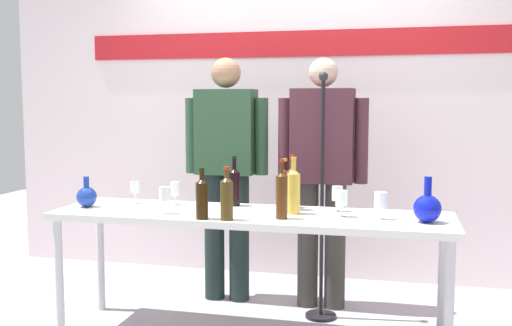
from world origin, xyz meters
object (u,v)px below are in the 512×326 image
at_px(display_table, 250,223).
at_px(wine_bottle_5, 292,187).
at_px(wine_glass_left_0, 175,189).
at_px(wine_glass_right_2, 337,194).
at_px(wine_bottle_6, 285,187).
at_px(microphone_stand, 322,237).
at_px(decanter_blue_right, 427,208).
at_px(wine_glass_right_1, 381,200).
at_px(wine_bottle_3, 227,197).
at_px(wine_bottle_0, 234,185).
at_px(wine_bottle_1, 282,194).
at_px(wine_glass_left_2, 165,194).
at_px(presenter_right, 322,167).
at_px(wine_bottle_4, 294,190).
at_px(wine_glass_right_0, 342,199).
at_px(wine_glass_left_1, 135,188).
at_px(wine_bottle_2, 202,197).
at_px(presenter_left, 226,163).
at_px(decanter_blue_left, 87,196).

relative_size(display_table, wine_bottle_5, 7.00).
xyz_separation_m(wine_glass_left_0, wine_glass_right_2, (1.00, 0.02, 0.01)).
height_order(wine_bottle_6, microphone_stand, microphone_stand).
bearing_deg(decanter_blue_right, wine_glass_right_1, 173.48).
height_order(wine_bottle_3, wine_bottle_6, wine_bottle_6).
bearing_deg(wine_bottle_3, wine_glass_right_2, 35.40).
relative_size(wine_bottle_0, wine_bottle_1, 0.94).
relative_size(wine_bottle_1, wine_glass_left_2, 2.12).
height_order(presenter_right, wine_bottle_4, presenter_right).
height_order(wine_bottle_5, wine_glass_left_2, wine_bottle_5).
bearing_deg(wine_glass_right_0, wine_bottle_6, 148.09).
height_order(wine_bottle_6, wine_glass_right_0, wine_bottle_6).
bearing_deg(presenter_right, wine_bottle_5, -102.98).
relative_size(wine_bottle_3, wine_glass_left_1, 2.08).
bearing_deg(wine_glass_left_2, wine_bottle_4, 13.25).
bearing_deg(wine_bottle_0, wine_glass_right_0, -16.92).
bearing_deg(wine_glass_left_1, wine_bottle_2, -33.29).
bearing_deg(microphone_stand, wine_bottle_0, -155.03).
relative_size(wine_bottle_5, wine_glass_right_0, 2.21).
bearing_deg(wine_glass_left_1, wine_bottle_0, 6.74).
relative_size(presenter_left, microphone_stand, 1.07).
height_order(decanter_blue_right, microphone_stand, microphone_stand).
relative_size(wine_glass_right_1, microphone_stand, 0.10).
height_order(wine_bottle_6, wine_glass_left_0, wine_bottle_6).
relative_size(wine_bottle_0, wine_bottle_3, 1.06).
bearing_deg(decanter_blue_right, wine_bottle_0, 167.37).
bearing_deg(wine_bottle_4, display_table, -173.95).
relative_size(wine_glass_right_0, wine_glass_right_1, 0.99).
height_order(presenter_left, wine_glass_left_2, presenter_left).
bearing_deg(wine_glass_left_1, wine_glass_right_0, -5.79).
bearing_deg(decanter_blue_right, wine_bottle_1, -173.92).
bearing_deg(wine_glass_right_1, wine_bottle_5, 161.55).
bearing_deg(wine_glass_right_0, display_table, 179.95).
xyz_separation_m(wine_glass_right_2, microphone_stand, (-0.13, 0.29, -0.33)).
bearing_deg(display_table, wine_bottle_0, 126.35).
xyz_separation_m(presenter_right, microphone_stand, (0.03, -0.21, -0.43)).
bearing_deg(decanter_blue_right, wine_glass_right_0, 173.97).
relative_size(display_table, decanter_blue_left, 12.24).
height_order(wine_glass_left_0, wine_glass_right_2, wine_glass_right_2).
height_order(wine_bottle_1, wine_glass_right_0, wine_bottle_1).
height_order(wine_bottle_4, wine_bottle_6, wine_bottle_4).
height_order(wine_bottle_1, wine_bottle_2, wine_bottle_1).
bearing_deg(wine_bottle_1, microphone_stand, 75.45).
distance_m(wine_bottle_0, wine_glass_left_1, 0.63).
bearing_deg(wine_glass_right_0, decanter_blue_right, -6.03).
xyz_separation_m(wine_bottle_3, wine_glass_right_2, (0.56, 0.40, -0.02)).
relative_size(wine_bottle_2, microphone_stand, 0.18).
height_order(decanter_blue_right, wine_bottle_1, wine_bottle_1).
xyz_separation_m(wine_bottle_3, wine_bottle_4, (0.32, 0.27, 0.01)).
bearing_deg(presenter_right, wine_bottle_6, -111.64).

